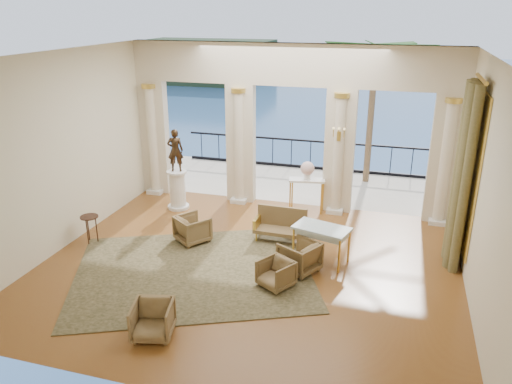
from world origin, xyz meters
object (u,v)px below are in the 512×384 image
(pedestal, at_px, (178,190))
(statue, at_px, (175,150))
(armchair_a, at_px, (153,319))
(side_table, at_px, (90,220))
(armchair_d, at_px, (193,228))
(armchair_b, at_px, (276,272))
(game_table, at_px, (322,231))
(armchair_c, at_px, (299,255))
(console_table, at_px, (307,185))
(settee, at_px, (281,225))

(pedestal, distance_m, statue, 1.17)
(armchair_a, bearing_deg, side_table, 123.64)
(side_table, bearing_deg, armchair_d, 17.82)
(armchair_b, relative_size, side_table, 0.92)
(armchair_a, xyz_separation_m, side_table, (-3.14, 2.89, 0.25))
(game_table, bearing_deg, armchair_c, -106.83)
(side_table, bearing_deg, console_table, 36.92)
(armchair_a, relative_size, statue, 0.59)
(pedestal, height_order, console_table, pedestal)
(game_table, relative_size, pedestal, 1.21)
(statue, bearing_deg, side_table, 50.23)
(armchair_a, distance_m, settee, 4.50)
(settee, xyz_separation_m, console_table, (0.25, 2.02, 0.37))
(armchair_c, bearing_deg, console_table, -143.18)
(armchair_a, bearing_deg, console_table, 63.35)
(statue, bearing_deg, armchair_c, 129.83)
(armchair_a, height_order, game_table, game_table)
(armchair_c, bearing_deg, pedestal, -94.30)
(armchair_b, xyz_separation_m, pedestal, (-3.70, 3.34, 0.21))
(armchair_c, relative_size, settee, 0.61)
(side_table, bearing_deg, statue, 67.70)
(armchair_d, xyz_separation_m, pedestal, (-1.25, 1.88, 0.17))
(statue, bearing_deg, armchair_d, 106.12)
(pedestal, relative_size, side_table, 1.59)
(statue, xyz_separation_m, side_table, (-1.08, -2.63, -1.10))
(settee, distance_m, statue, 3.72)
(armchair_a, relative_size, settee, 0.56)
(settee, bearing_deg, pedestal, 161.16)
(armchair_c, relative_size, statue, 0.64)
(game_table, xyz_separation_m, side_table, (-5.47, -0.63, -0.15))
(armchair_b, distance_m, armchair_d, 2.85)
(armchair_a, relative_size, side_table, 1.01)
(console_table, bearing_deg, settee, -107.56)
(console_table, bearing_deg, armchair_b, -98.18)
(statue, height_order, side_table, statue)
(game_table, height_order, pedestal, pedestal)
(settee, relative_size, game_table, 0.93)
(armchair_a, relative_size, armchair_b, 1.10)
(armchair_c, height_order, statue, statue)
(armchair_b, xyz_separation_m, armchair_d, (-2.44, 1.45, 0.05))
(settee, bearing_deg, side_table, -160.51)
(armchair_c, bearing_deg, armchair_b, 4.80)
(settee, bearing_deg, game_table, -34.56)
(pedestal, bearing_deg, statue, 0.00)
(pedestal, xyz_separation_m, side_table, (-1.08, -2.63, 0.06))
(statue, relative_size, console_table, 1.15)
(pedestal, height_order, side_table, pedestal)
(pedestal, distance_m, console_table, 3.62)
(armchair_b, distance_m, settee, 2.19)
(game_table, height_order, statue, statue)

